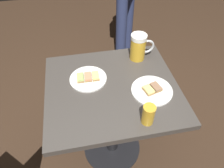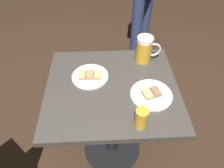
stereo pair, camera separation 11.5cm
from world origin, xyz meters
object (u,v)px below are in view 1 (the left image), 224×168
at_px(plate_near, 88,78).
at_px(beer_glass_small, 148,115).
at_px(beer_mug, 139,47).
at_px(plate_far, 152,90).

relative_size(plate_near, beer_glass_small, 1.97).
bearing_deg(beer_glass_small, beer_mug, 169.35).
bearing_deg(beer_mug, beer_glass_small, -10.65).
bearing_deg(plate_near, beer_mug, 112.37).
distance_m(beer_mug, beer_glass_small, 0.49).
relative_size(beer_mug, beer_glass_small, 1.56).
distance_m(plate_near, plate_far, 0.37).
bearing_deg(plate_far, beer_mug, 179.21).
xyz_separation_m(plate_near, beer_mug, (-0.14, 0.34, 0.08)).
height_order(plate_near, beer_mug, beer_mug).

